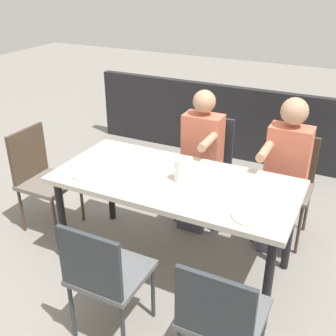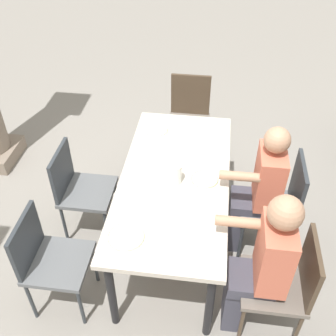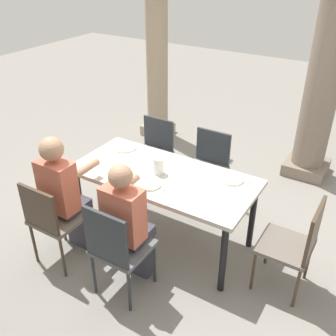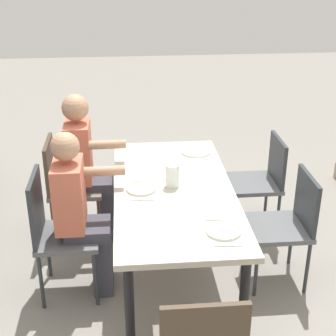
{
  "view_description": "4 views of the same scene",
  "coord_description": "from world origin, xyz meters",
  "px_view_note": "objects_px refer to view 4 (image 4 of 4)",
  "views": [
    {
      "loc": [
        -1.15,
        2.43,
        2.2
      ],
      "look_at": [
        0.05,
        0.01,
        0.86
      ],
      "focal_mm": 44.02,
      "sensor_mm": 36.0,
      "label": 1
    },
    {
      "loc": [
        -2.34,
        -0.26,
        2.87
      ],
      "look_at": [
        0.06,
        0.06,
        0.82
      ],
      "focal_mm": 43.0,
      "sensor_mm": 36.0,
      "label": 2
    },
    {
      "loc": [
        1.71,
        -2.7,
        2.7
      ],
      "look_at": [
        -0.0,
        0.09,
        0.8
      ],
      "focal_mm": 41.29,
      "sensor_mm": 36.0,
      "label": 3
    },
    {
      "loc": [
        3.23,
        -0.33,
        2.43
      ],
      "look_at": [
        -0.09,
        -0.03,
        0.9
      ],
      "focal_mm": 54.41,
      "sensor_mm": 36.0,
      "label": 4
    }
  ],
  "objects_px": {
    "chair_mid_north": "(288,221)",
    "diner_man_white": "(87,164)",
    "chair_west_south": "(66,182)",
    "chair_mid_south": "(55,228)",
    "plate_2": "(224,231)",
    "chair_west_north": "(262,177)",
    "dining_table": "(174,198)",
    "diner_woman_green": "(80,211)",
    "plate_1": "(141,189)",
    "plate_0": "(196,151)",
    "water_pitcher": "(172,176)"
  },
  "relations": [
    {
      "from": "chair_mid_north",
      "to": "diner_man_white",
      "type": "distance_m",
      "value": 1.68
    },
    {
      "from": "chair_west_south",
      "to": "chair_mid_south",
      "type": "relative_size",
      "value": 0.95
    },
    {
      "from": "chair_west_south",
      "to": "chair_mid_north",
      "type": "relative_size",
      "value": 1.04
    },
    {
      "from": "chair_west_south",
      "to": "plate_2",
      "type": "bearing_deg",
      "value": 40.18
    },
    {
      "from": "chair_west_north",
      "to": "chair_mid_north",
      "type": "xyz_separation_m",
      "value": [
        0.75,
        0.0,
        0.01
      ]
    },
    {
      "from": "chair_mid_south",
      "to": "plate_2",
      "type": "distance_m",
      "value": 1.24
    },
    {
      "from": "dining_table",
      "to": "plate_2",
      "type": "xyz_separation_m",
      "value": [
        0.61,
        0.24,
        0.09
      ]
    },
    {
      "from": "chair_mid_south",
      "to": "diner_woman_green",
      "type": "distance_m",
      "value": 0.22
    },
    {
      "from": "chair_west_north",
      "to": "chair_west_south",
      "type": "height_order",
      "value": "chair_west_south"
    },
    {
      "from": "dining_table",
      "to": "chair_mid_south",
      "type": "xyz_separation_m",
      "value": [
        0.07,
        -0.85,
        -0.16
      ]
    },
    {
      "from": "diner_man_white",
      "to": "plate_1",
      "type": "distance_m",
      "value": 0.8
    },
    {
      "from": "chair_mid_south",
      "to": "plate_0",
      "type": "height_order",
      "value": "chair_mid_south"
    },
    {
      "from": "chair_west_north",
      "to": "water_pitcher",
      "type": "relative_size",
      "value": 5.18
    },
    {
      "from": "chair_west_north",
      "to": "diner_man_white",
      "type": "distance_m",
      "value": 1.51
    },
    {
      "from": "diner_woman_green",
      "to": "plate_2",
      "type": "bearing_deg",
      "value": 59.26
    },
    {
      "from": "diner_man_white",
      "to": "diner_woman_green",
      "type": "bearing_deg",
      "value": -0.67
    },
    {
      "from": "diner_woman_green",
      "to": "plate_1",
      "type": "xyz_separation_m",
      "value": [
        -0.07,
        0.43,
        0.12
      ]
    },
    {
      "from": "chair_west_south",
      "to": "diner_woman_green",
      "type": "xyz_separation_m",
      "value": [
        0.75,
        0.18,
        0.14
      ]
    },
    {
      "from": "chair_mid_north",
      "to": "plate_2",
      "type": "xyz_separation_m",
      "value": [
        0.54,
        -0.6,
        0.27
      ]
    },
    {
      "from": "plate_2",
      "to": "chair_west_south",
      "type": "bearing_deg",
      "value": -139.82
    },
    {
      "from": "diner_woman_green",
      "to": "plate_1",
      "type": "height_order",
      "value": "diner_woman_green"
    },
    {
      "from": "chair_west_north",
      "to": "plate_1",
      "type": "bearing_deg",
      "value": -57.74
    },
    {
      "from": "chair_west_north",
      "to": "water_pitcher",
      "type": "distance_m",
      "value": 1.11
    },
    {
      "from": "diner_woman_green",
      "to": "water_pitcher",
      "type": "distance_m",
      "value": 0.69
    },
    {
      "from": "water_pitcher",
      "to": "diner_man_white",
      "type": "bearing_deg",
      "value": -133.87
    },
    {
      "from": "diner_man_white",
      "to": "chair_west_south",
      "type": "bearing_deg",
      "value": -90.9
    },
    {
      "from": "diner_woman_green",
      "to": "plate_2",
      "type": "relative_size",
      "value": 5.83
    },
    {
      "from": "plate_2",
      "to": "diner_woman_green",
      "type": "bearing_deg",
      "value": -120.74
    },
    {
      "from": "water_pitcher",
      "to": "dining_table",
      "type": "bearing_deg",
      "value": 7.17
    },
    {
      "from": "chair_west_south",
      "to": "chair_west_north",
      "type": "bearing_deg",
      "value": 90.0
    },
    {
      "from": "chair_west_south",
      "to": "plate_2",
      "type": "xyz_separation_m",
      "value": [
        1.29,
        1.09,
        0.25
      ]
    },
    {
      "from": "dining_table",
      "to": "chair_west_south",
      "type": "relative_size",
      "value": 1.99
    },
    {
      "from": "chair_west_south",
      "to": "water_pitcher",
      "type": "relative_size",
      "value": 5.45
    },
    {
      "from": "dining_table",
      "to": "chair_west_south",
      "type": "distance_m",
      "value": 1.09
    },
    {
      "from": "chair_mid_north",
      "to": "chair_west_north",
      "type": "bearing_deg",
      "value": -179.93
    },
    {
      "from": "chair_west_south",
      "to": "chair_mid_south",
      "type": "xyz_separation_m",
      "value": [
        0.75,
        -0.01,
        0.01
      ]
    },
    {
      "from": "dining_table",
      "to": "plate_2",
      "type": "distance_m",
      "value": 0.66
    },
    {
      "from": "plate_0",
      "to": "plate_1",
      "type": "distance_m",
      "value": 0.81
    },
    {
      "from": "chair_mid_north",
      "to": "water_pitcher",
      "type": "height_order",
      "value": "water_pitcher"
    },
    {
      "from": "dining_table",
      "to": "water_pitcher",
      "type": "relative_size",
      "value": 10.82
    },
    {
      "from": "chair_mid_north",
      "to": "diner_woman_green",
      "type": "bearing_deg",
      "value": -90.12
    },
    {
      "from": "chair_west_north",
      "to": "diner_woman_green",
      "type": "relative_size",
      "value": 0.69
    },
    {
      "from": "chair_mid_south",
      "to": "water_pitcher",
      "type": "height_order",
      "value": "chair_mid_south"
    },
    {
      "from": "chair_mid_north",
      "to": "plate_2",
      "type": "bearing_deg",
      "value": -48.03
    },
    {
      "from": "dining_table",
      "to": "diner_woman_green",
      "type": "distance_m",
      "value": 0.67
    },
    {
      "from": "chair_west_north",
      "to": "chair_west_south",
      "type": "bearing_deg",
      "value": -90.0
    },
    {
      "from": "chair_mid_south",
      "to": "diner_woman_green",
      "type": "xyz_separation_m",
      "value": [
        -0.0,
        0.18,
        0.13
      ]
    },
    {
      "from": "chair_mid_north",
      "to": "chair_mid_south",
      "type": "relative_size",
      "value": 0.92
    },
    {
      "from": "chair_mid_south",
      "to": "plate_2",
      "type": "xyz_separation_m",
      "value": [
        0.54,
        1.09,
        0.24
      ]
    },
    {
      "from": "dining_table",
      "to": "plate_2",
      "type": "bearing_deg",
      "value": 21.81
    }
  ]
}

